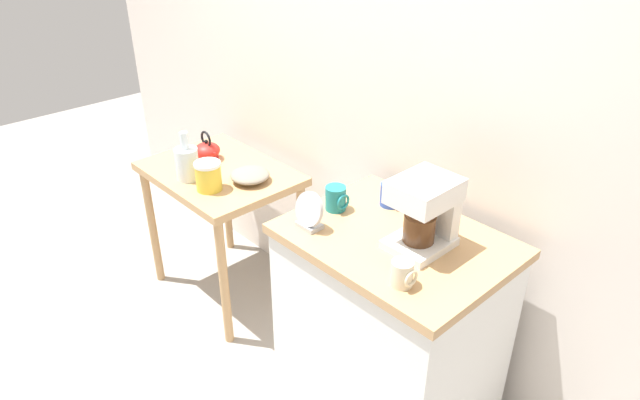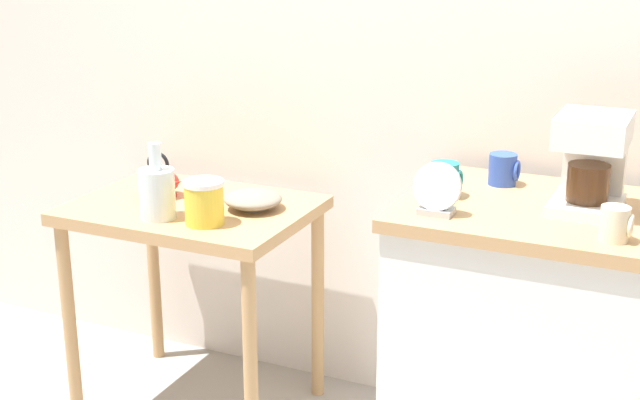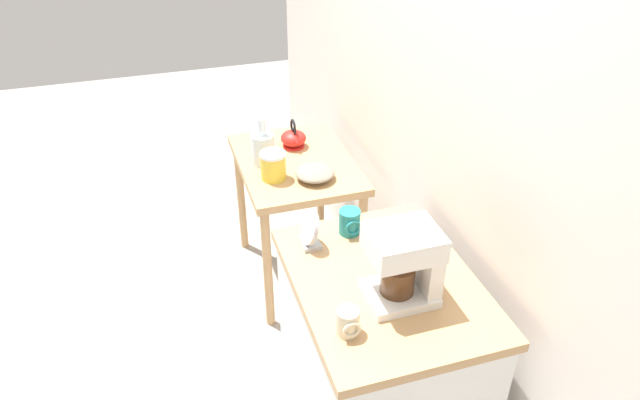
{
  "view_description": "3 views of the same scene",
  "coord_description": "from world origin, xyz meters",
  "views": [
    {
      "loc": [
        1.65,
        -1.31,
        1.99
      ],
      "look_at": [
        0.18,
        0.05,
        0.87
      ],
      "focal_mm": 32.05,
      "sensor_mm": 36.0,
      "label": 1
    },
    {
      "loc": [
        0.97,
        -2.28,
        1.63
      ],
      "look_at": [
        -0.06,
        -0.05,
        0.85
      ],
      "focal_mm": 50.14,
      "sensor_mm": 36.0,
      "label": 2
    },
    {
      "loc": [
        1.97,
        -0.61,
        2.19
      ],
      "look_at": [
        0.12,
        -0.03,
        0.94
      ],
      "focal_mm": 33.17,
      "sensor_mm": 36.0,
      "label": 3
    }
  ],
  "objects": [
    {
      "name": "coffee_maker",
      "position": [
        0.67,
        0.08,
        1.02
      ],
      "size": [
        0.18,
        0.22,
        0.26
      ],
      "color": "white",
      "rests_on": "kitchen_counter"
    },
    {
      "name": "back_wall",
      "position": [
        0.1,
        0.46,
        1.4
      ],
      "size": [
        4.4,
        0.1,
        2.8
      ],
      "primitive_type": "cube",
      "color": "silver",
      "rests_on": "ground_plane"
    },
    {
      "name": "teakettle",
      "position": [
        -0.7,
        0.08,
        0.78
      ],
      "size": [
        0.16,
        0.13,
        0.16
      ],
      "color": "red",
      "rests_on": "wooden_table"
    },
    {
      "name": "wooden_table",
      "position": [
        -0.56,
        0.05,
        0.63
      ],
      "size": [
        0.76,
        0.56,
        0.73
      ],
      "color": "tan",
      "rests_on": "ground_plane"
    },
    {
      "name": "bowl_stoneware",
      "position": [
        -0.36,
        0.09,
        0.77
      ],
      "size": [
        0.19,
        0.19,
        0.06
      ],
      "color": "gray",
      "rests_on": "wooden_table"
    },
    {
      "name": "mug_small_cream",
      "position": [
        0.77,
        -0.15,
        0.92
      ],
      "size": [
        0.08,
        0.07,
        0.09
      ],
      "color": "beige",
      "rests_on": "kitchen_counter"
    },
    {
      "name": "canister_enamel",
      "position": [
        -0.42,
        -0.1,
        0.8
      ],
      "size": [
        0.12,
        0.12,
        0.14
      ],
      "color": "gold",
      "rests_on": "wooden_table"
    },
    {
      "name": "kitchen_counter",
      "position": [
        0.58,
        0.05,
        0.44
      ],
      "size": [
        0.79,
        0.6,
        0.88
      ],
      "color": "white",
      "rests_on": "ground_plane"
    },
    {
      "name": "mug_blue",
      "position": [
        0.41,
        0.21,
        0.93
      ],
      "size": [
        0.09,
        0.08,
        0.09
      ],
      "color": "#2D4CAD",
      "rests_on": "kitchen_counter"
    },
    {
      "name": "glass_carafe_vase",
      "position": [
        -0.58,
        -0.11,
        0.82
      ],
      "size": [
        0.11,
        0.11,
        0.24
      ],
      "color": "silver",
      "rests_on": "wooden_table"
    },
    {
      "name": "ground_plane",
      "position": [
        0.0,
        0.0,
        0.0
      ],
      "size": [
        8.0,
        8.0,
        0.0
      ],
      "primitive_type": "plane",
      "color": "gray"
    },
    {
      "name": "table_clock",
      "position": [
        0.32,
        -0.13,
        0.94
      ],
      "size": [
        0.13,
        0.06,
        0.14
      ],
      "color": "#B2B5BA",
      "rests_on": "kitchen_counter"
    },
    {
      "name": "mug_dark_teal",
      "position": [
        0.29,
        0.03,
        0.93
      ],
      "size": [
        0.09,
        0.08,
        0.1
      ],
      "color": "teal",
      "rests_on": "kitchen_counter"
    }
  ]
}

